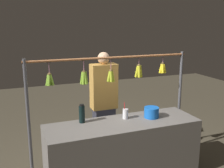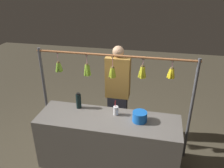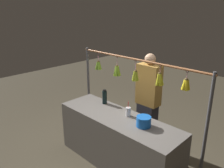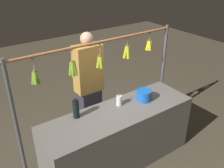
{
  "view_description": "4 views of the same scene",
  "coord_description": "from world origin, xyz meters",
  "px_view_note": "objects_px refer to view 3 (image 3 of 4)",
  "views": [
    {
      "loc": [
        1.33,
        3.0,
        2.09
      ],
      "look_at": [
        0.15,
        0.0,
        1.35
      ],
      "focal_mm": 42.64,
      "sensor_mm": 36.0,
      "label": 1
    },
    {
      "loc": [
        -0.62,
        2.61,
        2.64
      ],
      "look_at": [
        -0.06,
        0.0,
        1.37
      ],
      "focal_mm": 36.45,
      "sensor_mm": 36.0,
      "label": 2
    },
    {
      "loc": [
        -2.1,
        2.26,
        2.39
      ],
      "look_at": [
        0.13,
        0.0,
        1.3
      ],
      "focal_mm": 36.89,
      "sensor_mm": 36.0,
      "label": 3
    },
    {
      "loc": [
        1.61,
        2.12,
        2.57
      ],
      "look_at": [
        0.11,
        0.0,
        1.24
      ],
      "focal_mm": 40.39,
      "sensor_mm": 36.0,
      "label": 4
    }
  ],
  "objects_px": {
    "drink_cup": "(128,112)",
    "vendor_person": "(148,102)",
    "water_bottle": "(105,97)",
    "blue_bucket": "(144,122)"
  },
  "relations": [
    {
      "from": "drink_cup",
      "to": "vendor_person",
      "type": "height_order",
      "value": "vendor_person"
    },
    {
      "from": "blue_bucket",
      "to": "vendor_person",
      "type": "bearing_deg",
      "value": -58.14
    },
    {
      "from": "water_bottle",
      "to": "vendor_person",
      "type": "distance_m",
      "value": 0.75
    },
    {
      "from": "water_bottle",
      "to": "drink_cup",
      "type": "distance_m",
      "value": 0.59
    },
    {
      "from": "blue_bucket",
      "to": "drink_cup",
      "type": "xyz_separation_m",
      "value": [
        0.35,
        -0.09,
        -0.0
      ]
    },
    {
      "from": "vendor_person",
      "to": "blue_bucket",
      "type": "bearing_deg",
      "value": 121.86
    },
    {
      "from": "blue_bucket",
      "to": "drink_cup",
      "type": "height_order",
      "value": "drink_cup"
    },
    {
      "from": "drink_cup",
      "to": "vendor_person",
      "type": "bearing_deg",
      "value": -82.07
    },
    {
      "from": "water_bottle",
      "to": "vendor_person",
      "type": "relative_size",
      "value": 0.15
    },
    {
      "from": "blue_bucket",
      "to": "drink_cup",
      "type": "distance_m",
      "value": 0.36
    }
  ]
}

